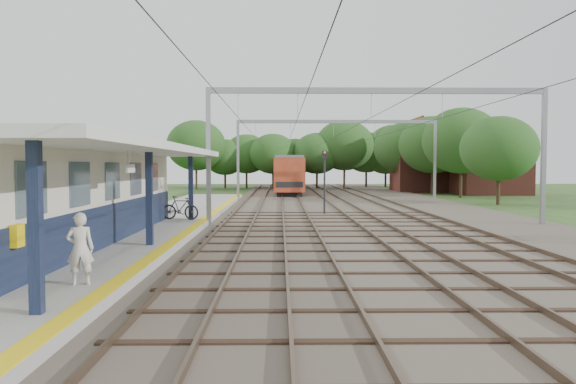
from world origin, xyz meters
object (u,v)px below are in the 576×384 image
object	(u,v)px
person	(80,249)
train	(287,172)
signal_post	(325,176)
bicycle	(180,208)

from	to	relation	value
person	train	world-z (taller)	train
person	train	xyz separation A→B (m)	(5.49, 58.43, 1.02)
person	signal_post	bearing A→B (deg)	-123.88
person	signal_post	world-z (taller)	signal_post
bicycle	train	world-z (taller)	train
person	signal_post	size ratio (longest dim) A/B	0.42
train	signal_post	bearing A→B (deg)	-87.12
bicycle	train	distance (m)	43.39
train	signal_post	world-z (taller)	train
bicycle	signal_post	xyz separation A→B (m)	(7.79, 6.18, 1.49)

